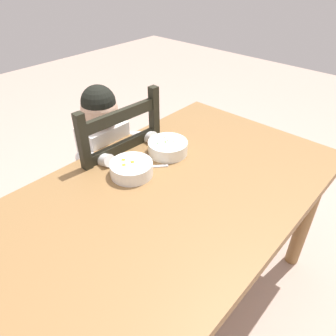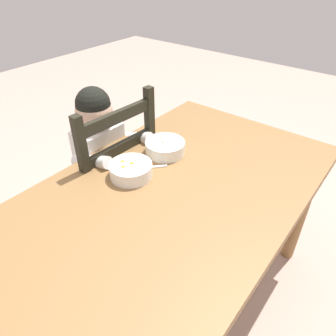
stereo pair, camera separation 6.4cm
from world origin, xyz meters
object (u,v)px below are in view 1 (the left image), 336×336
Objects in this scene: bowl_of_peas at (168,147)px; spoon at (145,167)px; dining_table at (173,206)px; dining_chair at (111,181)px; child_figure at (109,152)px; bowl_of_carrots at (131,168)px.

bowl_of_peas is 0.15m from spoon.
dining_chair is at bearing 83.01° from dining_table.
spoon reaches higher than dining_table.
child_figure reaches higher than bowl_of_peas.
dining_chair reaches higher than bowl_of_carrots.
dining_table is at bearing -133.25° from bowl_of_peas.
dining_table is 1.46× the size of dining_chair.
child_figure is at bearing 110.31° from bowl_of_peas.
child_figure is 8.33× the size of spoon.
bowl_of_carrots is 1.47× the size of spoon.
child_figure reaches higher than spoon.
spoon is at bearing -6.31° from bowl_of_carrots.
dining_chair is 0.42m from bowl_of_carrots.
dining_chair reaches higher than bowl_of_peas.
dining_table is 0.20m from spoon.
child_figure is (0.00, -0.01, 0.18)m from dining_chair.
bowl_of_carrots is 0.07m from spoon.
bowl_of_peas is at bearing 0.00° from bowl_of_carrots.
spoon is (0.07, -0.01, -0.03)m from bowl_of_carrots.
bowl_of_peas is at bearing -69.61° from dining_chair.
bowl_of_peas reaches higher than bowl_of_carrots.
bowl_of_peas reaches higher than dining_table.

